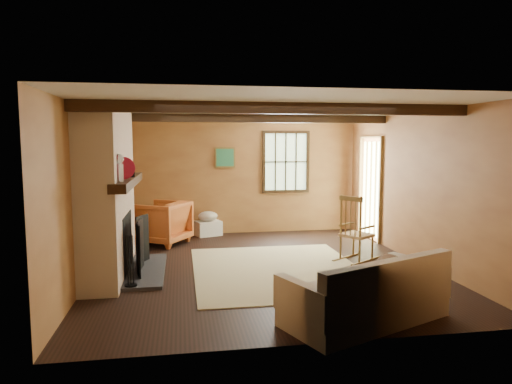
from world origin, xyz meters
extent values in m
plane|color=black|center=(0.00, 0.00, 0.00)|extent=(5.50, 5.50, 0.00)
cube|color=#AA743C|center=(0.00, 2.75, 1.20)|extent=(5.00, 0.02, 2.40)
cube|color=#AA743C|center=(0.00, -2.75, 1.20)|extent=(5.00, 0.02, 2.40)
cube|color=#AA743C|center=(-2.50, 0.00, 1.20)|extent=(0.02, 5.50, 2.40)
cube|color=#AA743C|center=(2.50, 0.00, 1.20)|extent=(0.02, 5.50, 2.40)
cube|color=silver|center=(0.00, 0.00, 2.40)|extent=(5.00, 5.50, 0.02)
cube|color=#311F10|center=(0.00, -1.20, 2.33)|extent=(5.00, 0.12, 0.14)
cube|color=#311F10|center=(0.00, 1.20, 2.33)|extent=(5.00, 0.12, 0.14)
cube|color=#311F10|center=(1.00, 2.72, 1.50)|extent=(1.02, 0.06, 1.32)
cube|color=#B6D3A1|center=(1.00, 2.75, 1.50)|extent=(0.90, 0.01, 1.20)
cube|color=#311F10|center=(1.00, 2.73, 1.50)|extent=(0.90, 0.03, 0.02)
cube|color=brown|center=(2.47, 1.70, 1.00)|extent=(0.06, 1.00, 2.06)
cube|color=#B6D3A1|center=(2.50, 1.70, 1.00)|extent=(0.01, 0.80, 1.85)
cube|color=brown|center=(-0.30, 2.72, 1.60)|extent=(0.42, 0.03, 0.42)
cube|color=#246E63|center=(-0.30, 2.71, 1.60)|extent=(0.36, 0.01, 0.36)
cube|color=#A76440|center=(-2.25, 0.00, 1.20)|extent=(0.50, 2.20, 2.40)
cube|color=black|center=(-2.18, 0.00, 0.45)|extent=(0.38, 1.00, 0.85)
cube|color=#313135|center=(-1.75, 0.00, 0.03)|extent=(0.55, 1.80, 0.05)
cube|color=#311F10|center=(-1.97, 0.00, 1.35)|extent=(0.22, 2.30, 0.12)
cube|color=black|center=(-1.82, -0.34, 0.42)|extent=(0.09, 0.37, 0.74)
cube|color=black|center=(-1.82, 0.04, 0.42)|extent=(0.06, 0.37, 0.74)
cube|color=black|center=(-1.82, 0.42, 0.42)|extent=(0.17, 0.34, 0.74)
cylinder|color=black|center=(-1.88, -0.80, 0.06)|extent=(0.16, 0.16, 0.02)
cylinder|color=black|center=(-1.91, -0.83, 0.38)|extent=(0.01, 0.01, 0.66)
cylinder|color=black|center=(-1.88, -0.80, 0.38)|extent=(0.01, 0.01, 0.66)
cylinder|color=black|center=(-1.85, -0.77, 0.38)|extent=(0.01, 0.01, 0.66)
cylinder|color=silver|center=(-1.98, -0.81, 1.53)|extent=(0.11, 0.11, 0.23)
sphere|color=silver|center=(-1.98, -0.81, 1.70)|extent=(0.13, 0.13, 0.13)
cylinder|color=#A51227|center=(-1.98, -0.35, 1.56)|extent=(0.31, 0.04, 0.31)
cube|color=black|center=(-1.98, 0.06, 1.47)|extent=(0.22, 0.16, 0.11)
cylinder|color=#311F10|center=(-1.98, 0.43, 1.45)|extent=(0.07, 0.07, 0.09)
cylinder|color=#311F10|center=(-1.98, 0.49, 1.45)|extent=(0.07, 0.07, 0.09)
cube|color=#CCC488|center=(0.20, -0.20, 0.00)|extent=(2.50, 3.00, 0.01)
cube|color=tan|center=(1.60, 0.17, 0.41)|extent=(0.59, 0.60, 0.05)
cube|color=brown|center=(1.45, 0.07, 1.02)|extent=(0.27, 0.37, 0.07)
cylinder|color=brown|center=(1.85, 0.12, 0.21)|extent=(0.03, 0.03, 0.40)
cylinder|color=brown|center=(1.65, 0.42, 0.21)|extent=(0.03, 0.03, 0.40)
cylinder|color=brown|center=(1.55, -0.08, 0.21)|extent=(0.03, 0.03, 0.40)
cylinder|color=brown|center=(1.34, 0.22, 0.21)|extent=(0.03, 0.03, 0.40)
cylinder|color=brown|center=(1.55, -0.08, 0.73)|extent=(0.03, 0.03, 0.69)
cylinder|color=brown|center=(1.34, 0.22, 0.73)|extent=(0.03, 0.03, 0.69)
cylinder|color=brown|center=(1.50, -0.01, 0.71)|extent=(0.02, 0.02, 0.57)
cylinder|color=brown|center=(1.45, 0.07, 0.71)|extent=(0.02, 0.02, 0.57)
cylinder|color=brown|center=(1.39, 0.14, 0.71)|extent=(0.02, 0.02, 0.57)
cube|color=brown|center=(1.71, 0.00, 0.57)|extent=(0.34, 0.25, 0.03)
cube|color=brown|center=(1.48, 0.34, 0.57)|extent=(0.34, 0.25, 0.03)
cube|color=brown|center=(1.70, 0.02, 0.01)|extent=(0.66, 0.47, 0.03)
cube|color=brown|center=(1.49, 0.32, 0.01)|extent=(0.66, 0.47, 0.03)
cube|color=beige|center=(0.71, -2.28, 0.20)|extent=(1.96, 1.44, 0.39)
cube|color=beige|center=(0.85, -2.59, 0.49)|extent=(1.70, 0.82, 0.49)
cube|color=beige|center=(-0.07, -2.61, 0.38)|extent=(0.43, 0.79, 0.36)
cube|color=beige|center=(1.50, -1.95, 0.38)|extent=(0.43, 0.79, 0.36)
ellipsoid|color=beige|center=(1.09, -2.02, 0.49)|extent=(0.34, 0.23, 0.32)
cylinder|color=brown|center=(-2.18, 2.41, 0.05)|extent=(0.36, 0.11, 0.11)
cylinder|color=brown|center=(-2.07, 2.41, 0.05)|extent=(0.36, 0.11, 0.11)
cylinder|color=brown|center=(-1.95, 2.41, 0.05)|extent=(0.36, 0.11, 0.11)
cylinder|color=brown|center=(-2.18, 2.41, 0.16)|extent=(0.36, 0.11, 0.11)
cylinder|color=brown|center=(-2.07, 2.41, 0.16)|extent=(0.36, 0.11, 0.11)
cylinder|color=brown|center=(-1.95, 2.41, 0.16)|extent=(0.36, 0.11, 0.11)
cube|color=white|center=(-0.68, 2.55, 0.15)|extent=(0.60, 0.53, 0.30)
ellipsoid|color=beige|center=(-0.68, 2.55, 0.40)|extent=(0.47, 0.42, 0.20)
imported|color=#BF6026|center=(-1.59, 1.89, 0.41)|extent=(1.22, 1.21, 0.82)
camera|label=1|loc=(-1.21, -6.76, 1.91)|focal=32.00mm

